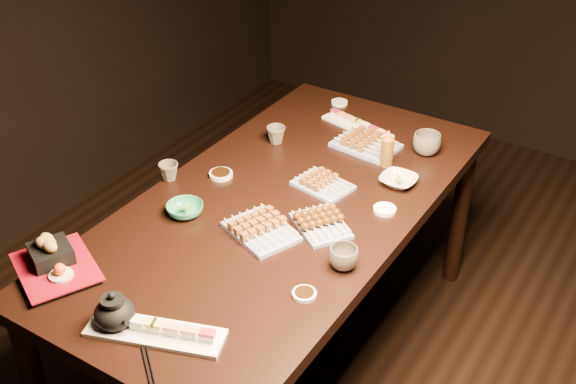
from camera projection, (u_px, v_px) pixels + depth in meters
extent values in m
cube|color=black|center=(281.00, 286.00, 2.72)|extent=(1.29, 1.96, 0.75)
imported|color=#2C885F|center=(185.00, 210.00, 2.45)|extent=(0.14, 0.14, 0.04)
imported|color=beige|center=(398.00, 181.00, 2.61)|extent=(0.13, 0.13, 0.03)
imported|color=#52493F|center=(169.00, 172.00, 2.63)|extent=(0.09, 0.09, 0.07)
imported|color=#52493F|center=(344.00, 258.00, 2.21)|extent=(0.10, 0.10, 0.07)
imported|color=#52493F|center=(276.00, 135.00, 2.86)|extent=(0.09, 0.09, 0.07)
imported|color=#52493F|center=(427.00, 144.00, 2.79)|extent=(0.15, 0.15, 0.09)
cylinder|color=#643F0D|center=(387.00, 148.00, 2.70)|extent=(0.06, 0.06, 0.15)
cylinder|color=white|center=(221.00, 174.00, 2.67)|extent=(0.11, 0.11, 0.02)
cylinder|color=white|center=(385.00, 210.00, 2.48)|extent=(0.10, 0.10, 0.01)
cylinder|color=white|center=(304.00, 294.00, 2.11)|extent=(0.10, 0.10, 0.01)
cylinder|color=white|center=(339.00, 103.00, 3.17)|extent=(0.10, 0.10, 0.01)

